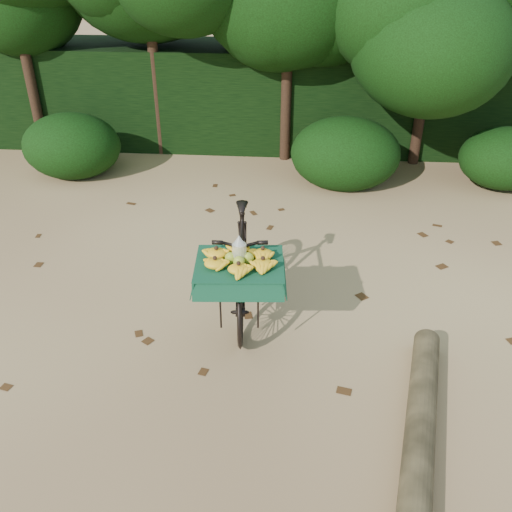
{
  "coord_description": "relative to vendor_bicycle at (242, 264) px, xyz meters",
  "views": [
    {
      "loc": [
        0.77,
        -4.07,
        3.49
      ],
      "look_at": [
        0.39,
        0.49,
        0.79
      ],
      "focal_mm": 38.0,
      "sensor_mm": 36.0,
      "label": 1
    }
  ],
  "objects": [
    {
      "name": "ground",
      "position": [
        -0.22,
        -0.67,
        -0.58
      ],
      "size": [
        80.0,
        80.0,
        0.0
      ],
      "primitive_type": "plane",
      "color": "tan",
      "rests_on": "ground"
    },
    {
      "name": "vendor_bicycle",
      "position": [
        0.0,
        0.0,
        0.0
      ],
      "size": [
        0.85,
        1.91,
        1.13
      ],
      "rotation": [
        0.0,
        0.0,
        0.08
      ],
      "color": "black",
      "rests_on": "ground"
    },
    {
      "name": "fallen_log",
      "position": [
        1.49,
        -2.12,
        -0.46
      ],
      "size": [
        0.98,
        3.3,
        0.24
      ],
      "primitive_type": "cylinder",
      "rotation": [
        1.57,
        0.0,
        -0.23
      ],
      "color": "brown",
      "rests_on": "ground"
    },
    {
      "name": "hedge_backdrop",
      "position": [
        -0.22,
        5.63,
        0.32
      ],
      "size": [
        26.0,
        1.8,
        1.8
      ],
      "primitive_type": "cube",
      "color": "black",
      "rests_on": "ground"
    },
    {
      "name": "tree_row",
      "position": [
        -0.87,
        4.83,
        1.42
      ],
      "size": [
        14.5,
        2.0,
        4.0
      ],
      "primitive_type": null,
      "color": "black",
      "rests_on": "ground"
    },
    {
      "name": "bush_clumps",
      "position": [
        0.28,
        3.63,
        -0.13
      ],
      "size": [
        8.8,
        1.7,
        0.9
      ],
      "primitive_type": null,
      "color": "black",
      "rests_on": "ground"
    },
    {
      "name": "leaf_litter",
      "position": [
        -0.22,
        -0.02,
        -0.57
      ],
      "size": [
        7.0,
        7.3,
        0.01
      ],
      "primitive_type": null,
      "color": "#442812",
      "rests_on": "ground"
    }
  ]
}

